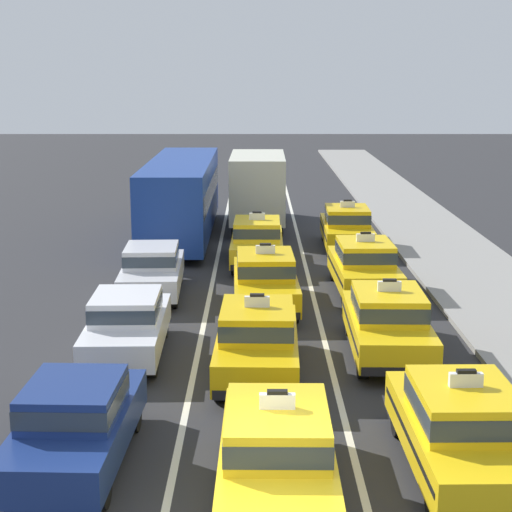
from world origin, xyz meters
The scene contains 16 objects.
lane_stripe_left_center centered at (-1.60, 20.00, 0.00)m, with size 0.14×80.00×0.01m, color silver.
lane_stripe_center_right centered at (1.60, 20.00, 0.00)m, with size 0.14×80.00×0.01m, color silver.
sidewalk_curb centered at (7.20, 15.00, 0.07)m, with size 4.00×90.00×0.15m, color gray.
sedan_left_nearest centered at (-3.31, 2.71, 0.85)m, with size 1.90×4.35×1.58m.
sedan_left_second centered at (-3.28, 8.35, 0.85)m, with size 1.86×4.34×1.58m.
sedan_left_third centered at (-3.36, 13.85, 0.85)m, with size 1.93×4.37×1.58m.
bus_left_fourth centered at (-3.25, 22.92, 1.82)m, with size 2.55×11.21×3.22m.
taxi_center_nearest centered at (0.17, 1.47, 0.88)m, with size 1.86×4.58×1.96m.
taxi_center_second centered at (-0.14, 7.06, 0.88)m, with size 1.93×4.60×1.96m.
taxi_center_third centered at (0.10, 12.47, 0.88)m, with size 1.94×4.61×1.96m.
taxi_center_fourth centered at (-0.13, 17.93, 0.88)m, with size 1.88×4.58×1.96m.
box_truck_center_fifth centered at (-0.09, 25.30, 1.78)m, with size 2.35×6.98×3.27m.
taxi_right_nearest centered at (3.32, 2.36, 0.88)m, with size 1.87×4.58×1.96m.
taxi_right_second centered at (3.02, 8.38, 0.88)m, with size 1.91×4.59×1.96m.
taxi_right_third centered at (3.20, 14.17, 0.88)m, with size 1.90×4.59×1.96m.
taxi_right_fourth centered at (3.36, 20.62, 0.88)m, with size 1.90×4.59×1.96m.
Camera 1 is at (-0.17, -10.45, 6.79)m, focal length 57.14 mm.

